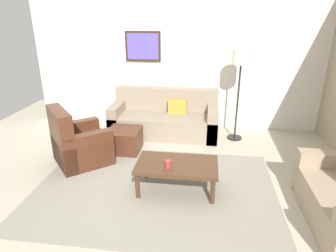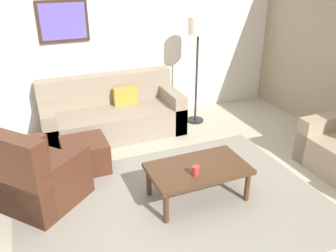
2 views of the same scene
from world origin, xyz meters
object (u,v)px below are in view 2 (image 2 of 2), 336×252
at_px(lamp_standing, 198,37).
at_px(cup, 196,171).
at_px(coffee_table, 198,171).
at_px(armchair_leather, 35,180).
at_px(couch_main, 112,114).
at_px(ottoman, 85,155).
at_px(framed_artwork, 63,21).

bearing_deg(lamp_standing, cup, -116.75).
xyz_separation_m(coffee_table, lamp_standing, (0.94, 1.93, 1.05)).
distance_m(armchair_leather, lamp_standing, 3.15).
height_order(coffee_table, lamp_standing, lamp_standing).
xyz_separation_m(couch_main, armchair_leather, (-1.22, -1.49, 0.01)).
height_order(ottoman, coffee_table, coffee_table).
distance_m(coffee_table, lamp_standing, 2.39).
bearing_deg(framed_artwork, ottoman, -93.55).
height_order(couch_main, coffee_table, couch_main).
height_order(coffee_table, framed_artwork, framed_artwork).
height_order(ottoman, cup, cup).
height_order(cup, lamp_standing, lamp_standing).
relative_size(armchair_leather, lamp_standing, 0.66).
distance_m(couch_main, cup, 2.24).
xyz_separation_m(armchair_leather, coffee_table, (1.68, -0.58, 0.05)).
xyz_separation_m(coffee_table, framed_artwork, (-0.97, 2.48, 1.32)).
bearing_deg(armchair_leather, lamp_standing, 27.22).
bearing_deg(framed_artwork, cup, -71.73).
relative_size(couch_main, framed_artwork, 2.91).
bearing_deg(framed_artwork, armchair_leather, -110.49).
distance_m(armchair_leather, cup, 1.74).
height_order(cup, framed_artwork, framed_artwork).
height_order(armchair_leather, lamp_standing, lamp_standing).
bearing_deg(couch_main, ottoman, -122.21).
bearing_deg(cup, ottoman, 127.10).
bearing_deg(couch_main, lamp_standing, -5.67).
height_order(couch_main, armchair_leather, armchair_leather).
relative_size(ottoman, framed_artwork, 0.78).
bearing_deg(ottoman, armchair_leather, -139.33).
height_order(armchair_leather, ottoman, armchair_leather).
relative_size(lamp_standing, framed_artwork, 2.37).
bearing_deg(coffee_table, couch_main, 102.48).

